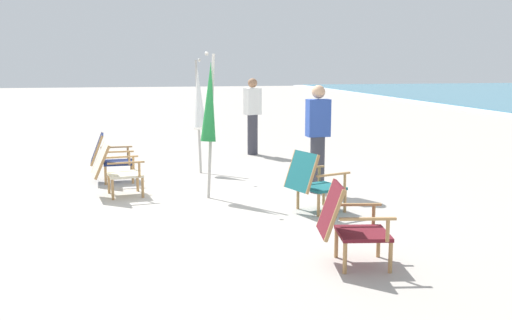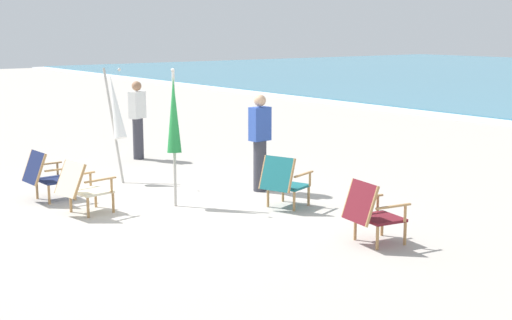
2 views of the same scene
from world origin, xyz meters
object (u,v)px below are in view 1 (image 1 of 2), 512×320
Objects in this scene: beach_chair_front_left at (348,222)px; beach_chair_back_right at (312,180)px; person_by_waterline at (318,138)px; beach_chair_far_center at (114,168)px; person_near_chairs at (253,116)px; beach_chair_mid_center at (109,156)px; umbrella_furled_white at (199,98)px; umbrella_furled_green at (210,103)px.

beach_chair_front_left is 2.11m from beach_chair_back_right.
beach_chair_front_left is at bearing -12.21° from person_by_waterline.
beach_chair_far_center is 4.56m from person_near_chairs.
beach_chair_front_left is at bearing 32.87° from beach_chair_far_center.
beach_chair_front_left reaches higher than beach_chair_back_right.
beach_chair_mid_center is 0.98× the size of beach_chair_back_right.
person_by_waterline is (2.18, 1.56, -0.49)m from umbrella_furled_white.
umbrella_furled_white is 1.25× the size of person_near_chairs.
beach_chair_mid_center is 3.49m from person_by_waterline.
umbrella_furled_white is at bearing 141.49° from beach_chair_far_center.
beach_chair_back_right is 5.09m from person_near_chairs.
umbrella_furled_green is at bearing 77.11° from beach_chair_far_center.
umbrella_furled_white is (-5.42, -0.85, 0.90)m from beach_chair_front_left.
umbrella_furled_white is (-0.71, 1.58, 0.90)m from beach_chair_mid_center.
umbrella_furled_white reaches higher than beach_chair_far_center.
beach_chair_back_right is at bearing 18.72° from umbrella_furled_white.
beach_chair_back_right reaches higher than beach_chair_far_center.
umbrella_furled_white is 1.25× the size of person_by_waterline.
person_near_chairs is (-3.58, 2.80, 0.41)m from beach_chair_far_center.
beach_chair_front_left is 0.50× the size of person_near_chairs.
person_near_chairs is (-5.07, 0.20, 0.41)m from beach_chair_back_right.
beach_chair_mid_center is at bearing -49.96° from person_near_chairs.
beach_chair_front_left is 3.53m from umbrella_furled_green.
umbrella_furled_white is at bearing -161.28° from beach_chair_back_right.
beach_chair_mid_center is 0.50× the size of person_by_waterline.
beach_chair_front_left is 4.27m from beach_chair_far_center.
beach_chair_mid_center is 3.83m from person_near_chairs.
person_by_waterline is at bearing 89.21° from umbrella_furled_green.
beach_chair_front_left is 0.99× the size of beach_chair_back_right.
person_by_waterline is (0.34, 3.02, 0.41)m from beach_chair_far_center.
beach_chair_front_left is 7.19m from person_near_chairs.
umbrella_furled_green is 2.16m from umbrella_furled_white.
beach_chair_far_center is 1.72m from umbrella_furled_green.
umbrella_furled_green is 1.30× the size of person_near_chairs.
beach_chair_front_left is 3.35m from person_by_waterline.
beach_chair_far_center is at bearing 5.89° from beach_chair_mid_center.
beach_chair_front_left is 0.39× the size of umbrella_furled_green.
umbrella_furled_green is 4.18m from person_near_chairs.
beach_chair_back_right reaches higher than beach_chair_mid_center.
umbrella_furled_green is at bearing -134.35° from beach_chair_back_right.
umbrella_furled_green is 1.72m from person_by_waterline.
person_near_chairs reaches higher than beach_chair_back_right.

